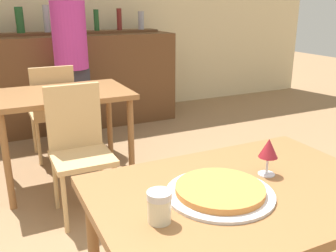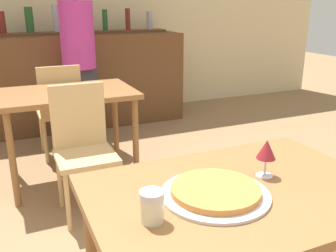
# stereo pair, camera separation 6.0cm
# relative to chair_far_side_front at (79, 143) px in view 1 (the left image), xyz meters

# --- Properties ---
(wall_back) EXTENTS (8.00, 0.05, 2.80)m
(wall_back) POSITION_rel_chair_far_side_front_xyz_m (0.33, 2.52, 0.88)
(wall_back) COLOR beige
(wall_back) RESTS_ON ground_plane
(dining_table_near) EXTENTS (1.15, 0.79, 0.75)m
(dining_table_near) POSITION_rel_chair_far_side_front_xyz_m (0.33, -1.41, 0.15)
(dining_table_near) COLOR brown
(dining_table_near) RESTS_ON ground_plane
(dining_table_far) EXTENTS (1.05, 0.71, 0.77)m
(dining_table_far) POSITION_rel_chair_far_side_front_xyz_m (0.00, 0.52, 0.16)
(dining_table_far) COLOR brown
(dining_table_far) RESTS_ON ground_plane
(bar_counter) EXTENTS (2.60, 0.56, 1.09)m
(bar_counter) POSITION_rel_chair_far_side_front_xyz_m (0.33, 2.01, 0.03)
(bar_counter) COLOR brown
(bar_counter) RESTS_ON ground_plane
(bar_back_shelf) EXTENTS (2.39, 0.24, 0.33)m
(bar_back_shelf) POSITION_rel_chair_far_side_front_xyz_m (0.26, 2.15, 0.65)
(bar_back_shelf) COLOR brown
(bar_back_shelf) RESTS_ON bar_counter
(chair_far_side_front) EXTENTS (0.40, 0.40, 0.91)m
(chair_far_side_front) POSITION_rel_chair_far_side_front_xyz_m (0.00, 0.00, 0.00)
(chair_far_side_front) COLOR tan
(chair_far_side_front) RESTS_ON ground_plane
(chair_far_side_back) EXTENTS (0.40, 0.40, 0.91)m
(chair_far_side_back) POSITION_rel_chair_far_side_front_xyz_m (0.00, 1.04, 0.00)
(chair_far_side_back) COLOR tan
(chair_far_side_back) RESTS_ON ground_plane
(pizza_tray) EXTENTS (0.41, 0.41, 0.04)m
(pizza_tray) POSITION_rel_chair_far_side_front_xyz_m (0.22, -1.41, 0.25)
(pizza_tray) COLOR silver
(pizza_tray) RESTS_ON dining_table_near
(cheese_shaker) EXTENTS (0.08, 0.08, 0.11)m
(cheese_shaker) POSITION_rel_chair_far_side_front_xyz_m (-0.06, -1.48, 0.29)
(cheese_shaker) COLOR beige
(cheese_shaker) RESTS_ON dining_table_near
(person_standing) EXTENTS (0.34, 0.34, 1.67)m
(person_standing) POSITION_rel_chair_far_side_front_xyz_m (0.28, 1.43, 0.39)
(person_standing) COLOR #2D2D38
(person_standing) RESTS_ON ground_plane
(wine_glass) EXTENTS (0.08, 0.08, 0.16)m
(wine_glass) POSITION_rel_chair_far_side_front_xyz_m (0.49, -1.35, 0.35)
(wine_glass) COLOR silver
(wine_glass) RESTS_ON dining_table_near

